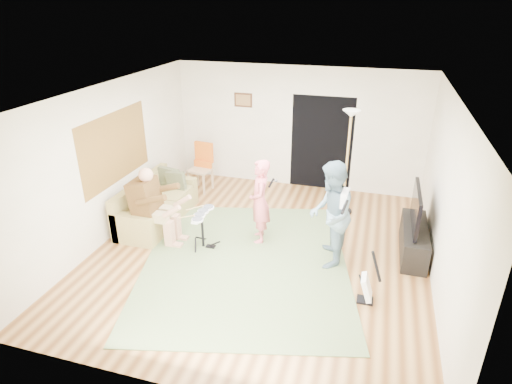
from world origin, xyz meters
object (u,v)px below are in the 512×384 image
at_px(tv_cabinet, 414,240).
at_px(guitar_spare, 367,287).
at_px(guitarist, 330,215).
at_px(drum_kit, 203,232).
at_px(sofa, 154,208).
at_px(television, 416,208).
at_px(torchiere_lamp, 349,144).
at_px(dining_chair, 201,174).
at_px(singer, 260,202).

bearing_deg(tv_cabinet, guitar_spare, -114.17).
bearing_deg(guitarist, drum_kit, -91.71).
height_order(sofa, television, television).
xyz_separation_m(sofa, torchiere_lamp, (3.49, 1.40, 1.17)).
bearing_deg(guitar_spare, dining_chair, 141.71).
xyz_separation_m(drum_kit, dining_chair, (-0.99, 2.28, 0.08)).
bearing_deg(torchiere_lamp, guitar_spare, -77.51).
bearing_deg(sofa, tv_cabinet, 1.92).
distance_m(singer, tv_cabinet, 2.68).
bearing_deg(drum_kit, singer, 30.04).
bearing_deg(television, dining_chair, 161.68).
relative_size(guitarist, dining_chair, 1.63).
bearing_deg(dining_chair, guitar_spare, -30.67).
distance_m(dining_chair, television, 4.70).
distance_m(drum_kit, television, 3.59).
height_order(guitar_spare, torchiere_lamp, torchiere_lamp).
bearing_deg(drum_kit, guitar_spare, -14.35).
height_order(singer, torchiere_lamp, torchiere_lamp).
relative_size(sofa, guitar_spare, 2.36).
distance_m(singer, dining_chair, 2.60).
bearing_deg(singer, guitarist, 55.90).
xyz_separation_m(singer, television, (2.57, 0.30, 0.09)).
relative_size(dining_chair, television, 0.91).
bearing_deg(sofa, television, 1.94).
bearing_deg(guitar_spare, tv_cabinet, 65.83).
relative_size(singer, guitarist, 0.87).
xyz_separation_m(sofa, singer, (2.17, -0.14, 0.49)).
height_order(drum_kit, torchiere_lamp, torchiere_lamp).
relative_size(guitar_spare, television, 0.72).
xyz_separation_m(guitar_spare, dining_chair, (-3.80, 3.00, 0.14)).
relative_size(torchiere_lamp, tv_cabinet, 1.50).
distance_m(dining_chair, tv_cabinet, 4.72).
bearing_deg(singer, torchiere_lamp, 121.67).
height_order(guitarist, guitar_spare, guitarist).
distance_m(sofa, drum_kit, 1.44).
distance_m(sofa, guitar_spare, 4.32).
distance_m(guitarist, dining_chair, 3.82).
relative_size(guitarist, torchiere_lamp, 0.83).
height_order(guitar_spare, tv_cabinet, guitar_spare).
bearing_deg(tv_cabinet, dining_chair, 161.87).
xyz_separation_m(dining_chair, tv_cabinet, (4.49, -1.47, -0.13)).
distance_m(torchiere_lamp, television, 1.85).
bearing_deg(singer, dining_chair, -151.13).
bearing_deg(sofa, guitar_spare, -18.47).
height_order(guitarist, dining_chair, guitarist).
distance_m(drum_kit, singer, 1.12).
distance_m(singer, guitar_spare, 2.35).
height_order(singer, guitar_spare, singer).
bearing_deg(singer, sofa, -111.38).
bearing_deg(television, guitar_spare, -112.60).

